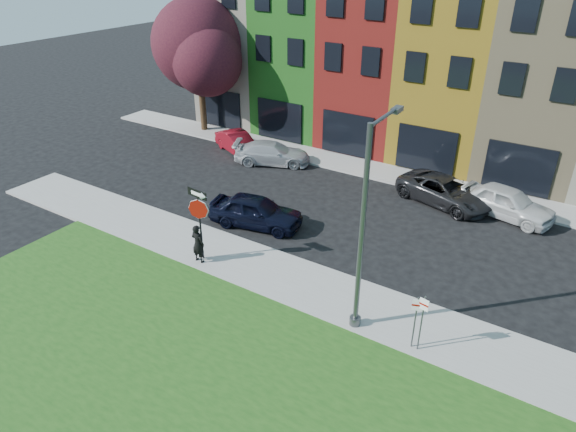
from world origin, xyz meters
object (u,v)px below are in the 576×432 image
Objects in this scene: stop_sign at (199,210)px; sedan_near at (256,211)px; street_lamp at (365,230)px; man at (198,244)px.

stop_sign is 0.68× the size of sedan_near.
street_lamp is (7.30, -0.12, 1.41)m from stop_sign.
stop_sign is at bearing 177.90° from street_lamp.
street_lamp is (7.29, 0.12, 2.84)m from man.
street_lamp reaches higher than man.
street_lamp reaches higher than sedan_near.
man is 0.36× the size of sedan_near.
man is at bearing 166.41° from sedan_near.
stop_sign is 4.07m from sedan_near.
street_lamp is at bearing -130.48° from sedan_near.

